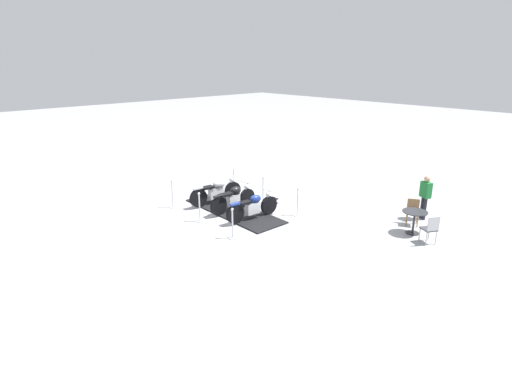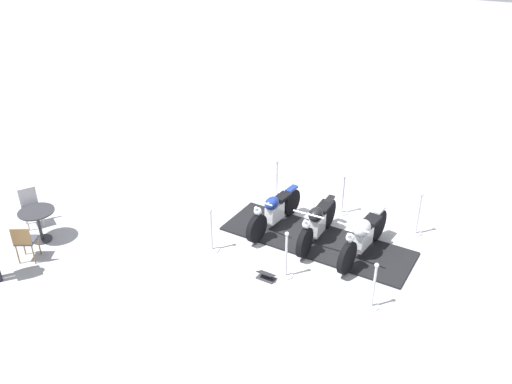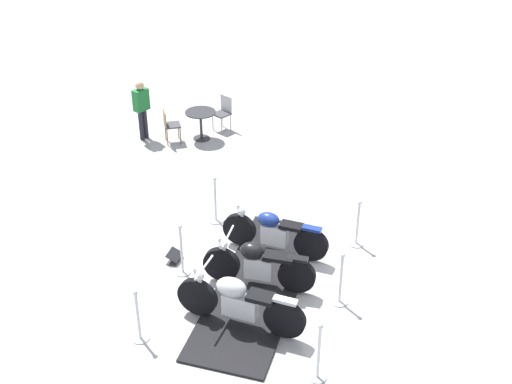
{
  "view_description": "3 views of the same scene",
  "coord_description": "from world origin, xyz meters",
  "px_view_note": "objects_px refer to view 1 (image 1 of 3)",
  "views": [
    {
      "loc": [
        -11.04,
        9.19,
        5.49
      ],
      "look_at": [
        -0.93,
        -0.29,
        0.93
      ],
      "focal_mm": 28.53,
      "sensor_mm": 36.0,
      "label": 1
    },
    {
      "loc": [
        3.64,
        -9.5,
        6.77
      ],
      "look_at": [
        -1.59,
        0.01,
        0.88
      ],
      "focal_mm": 36.76,
      "sensor_mm": 36.0,
      "label": 2
    },
    {
      "loc": [
        9.24,
        2.35,
        7.73
      ],
      "look_at": [
        -1.56,
        -0.46,
        1.07
      ],
      "focal_mm": 46.25,
      "sensor_mm": 36.0,
      "label": 3
    }
  ],
  "objects_px": {
    "motorcycle_chrome": "(217,191)",
    "stanchion_right_front": "(297,207)",
    "stanchion_left_front": "(233,229)",
    "stanchion_left_rear": "(173,198)",
    "motorcycle_black": "(234,198)",
    "stanchion_left_mid": "(200,212)",
    "cafe_chair_near_table": "(431,228)",
    "cafe_table": "(414,217)",
    "bystander_person": "(425,194)",
    "stanchion_right_mid": "(263,194)",
    "motorcycle_navy": "(253,206)",
    "info_placard": "(274,201)",
    "stanchion_right_rear": "(234,184)",
    "cafe_chair_across_table": "(413,210)"
  },
  "relations": [
    {
      "from": "motorcycle_navy",
      "to": "cafe_chair_near_table",
      "type": "distance_m",
      "value": 5.83
    },
    {
      "from": "motorcycle_navy",
      "to": "stanchion_left_mid",
      "type": "height_order",
      "value": "stanchion_left_mid"
    },
    {
      "from": "stanchion_left_mid",
      "to": "stanchion_left_front",
      "type": "height_order",
      "value": "stanchion_left_mid"
    },
    {
      "from": "motorcycle_chrome",
      "to": "stanchion_right_front",
      "type": "distance_m",
      "value": 3.32
    },
    {
      "from": "stanchion_left_front",
      "to": "stanchion_left_rear",
      "type": "xyz_separation_m",
      "value": [
        3.74,
        -0.13,
        0.08
      ]
    },
    {
      "from": "cafe_chair_near_table",
      "to": "cafe_chair_across_table",
      "type": "xyz_separation_m",
      "value": [
        1.12,
        -1.11,
        -0.01
      ]
    },
    {
      "from": "info_placard",
      "to": "cafe_chair_near_table",
      "type": "height_order",
      "value": "cafe_chair_near_table"
    },
    {
      "from": "stanchion_left_mid",
      "to": "cafe_chair_near_table",
      "type": "bearing_deg",
      "value": -147.25
    },
    {
      "from": "motorcycle_navy",
      "to": "bystander_person",
      "type": "distance_m",
      "value": 6.1
    },
    {
      "from": "stanchion_right_mid",
      "to": "cafe_chair_near_table",
      "type": "bearing_deg",
      "value": -170.05
    },
    {
      "from": "stanchion_left_front",
      "to": "bystander_person",
      "type": "bearing_deg",
      "value": -119.44
    },
    {
      "from": "stanchion_left_front",
      "to": "cafe_chair_near_table",
      "type": "bearing_deg",
      "value": -137.21
    },
    {
      "from": "motorcycle_chrome",
      "to": "stanchion_left_rear",
      "type": "distance_m",
      "value": 1.73
    },
    {
      "from": "motorcycle_black",
      "to": "stanchion_left_rear",
      "type": "height_order",
      "value": "stanchion_left_rear"
    },
    {
      "from": "motorcycle_black",
      "to": "stanchion_left_front",
      "type": "bearing_deg",
      "value": -131.69
    },
    {
      "from": "stanchion_left_mid",
      "to": "bystander_person",
      "type": "bearing_deg",
      "value": -131.5
    },
    {
      "from": "stanchion_left_rear",
      "to": "stanchion_right_mid",
      "type": "xyz_separation_m",
      "value": [
        -1.98,
        -2.93,
        -0.03
      ]
    },
    {
      "from": "cafe_chair_near_table",
      "to": "motorcycle_navy",
      "type": "bearing_deg",
      "value": 55.41
    },
    {
      "from": "stanchion_right_rear",
      "to": "stanchion_right_front",
      "type": "bearing_deg",
      "value": 177.98
    },
    {
      "from": "motorcycle_black",
      "to": "stanchion_left_mid",
      "type": "distance_m",
      "value": 1.53
    },
    {
      "from": "info_placard",
      "to": "cafe_table",
      "type": "relative_size",
      "value": 0.49
    },
    {
      "from": "cafe_table",
      "to": "bystander_person",
      "type": "height_order",
      "value": "bystander_person"
    },
    {
      "from": "motorcycle_chrome",
      "to": "bystander_person",
      "type": "xyz_separation_m",
      "value": [
        -6.32,
        -4.39,
        0.41
      ]
    },
    {
      "from": "stanchion_left_rear",
      "to": "stanchion_right_mid",
      "type": "bearing_deg",
      "value": -123.99
    },
    {
      "from": "motorcycle_black",
      "to": "cafe_table",
      "type": "relative_size",
      "value": 2.62
    },
    {
      "from": "motorcycle_chrome",
      "to": "info_placard",
      "type": "bearing_deg",
      "value": -34.4
    },
    {
      "from": "cafe_table",
      "to": "stanchion_right_rear",
      "type": "bearing_deg",
      "value": 10.91
    },
    {
      "from": "info_placard",
      "to": "cafe_table",
      "type": "bearing_deg",
      "value": 15.07
    },
    {
      "from": "motorcycle_navy",
      "to": "stanchion_right_rear",
      "type": "bearing_deg",
      "value": 67.85
    },
    {
      "from": "motorcycle_chrome",
      "to": "cafe_chair_across_table",
      "type": "relative_size",
      "value": 2.57
    },
    {
      "from": "info_placard",
      "to": "bystander_person",
      "type": "relative_size",
      "value": 0.25
    },
    {
      "from": "cafe_chair_across_table",
      "to": "stanchion_left_mid",
      "type": "bearing_deg",
      "value": -74.67
    },
    {
      "from": "motorcycle_navy",
      "to": "stanchion_left_rear",
      "type": "bearing_deg",
      "value": 121.32
    },
    {
      "from": "stanchion_right_rear",
      "to": "stanchion_left_rear",
      "type": "height_order",
      "value": "stanchion_left_rear"
    },
    {
      "from": "motorcycle_black",
      "to": "stanchion_right_front",
      "type": "xyz_separation_m",
      "value": [
        -1.93,
        -1.41,
        -0.19
      ]
    },
    {
      "from": "motorcycle_black",
      "to": "stanchion_left_mid",
      "type": "xyz_separation_m",
      "value": [
        0.05,
        1.52,
        -0.16
      ]
    },
    {
      "from": "stanchion_right_mid",
      "to": "stanchion_left_rear",
      "type": "bearing_deg",
      "value": 56.01
    },
    {
      "from": "stanchion_right_mid",
      "to": "bystander_person",
      "type": "distance_m",
      "value": 5.98
    },
    {
      "from": "cafe_chair_near_table",
      "to": "motorcycle_black",
      "type": "bearing_deg",
      "value": 50.99
    },
    {
      "from": "stanchion_left_mid",
      "to": "stanchion_left_rear",
      "type": "distance_m",
      "value": 1.87
    },
    {
      "from": "stanchion_right_mid",
      "to": "cafe_chair_across_table",
      "type": "distance_m",
      "value": 5.6
    },
    {
      "from": "stanchion_left_mid",
      "to": "bystander_person",
      "type": "height_order",
      "value": "bystander_person"
    },
    {
      "from": "motorcycle_navy",
      "to": "stanchion_right_rear",
      "type": "xyz_separation_m",
      "value": [
        2.93,
        -1.58,
        -0.13
      ]
    },
    {
      "from": "info_placard",
      "to": "bystander_person",
      "type": "height_order",
      "value": "bystander_person"
    },
    {
      "from": "motorcycle_black",
      "to": "cafe_table",
      "type": "height_order",
      "value": "motorcycle_black"
    },
    {
      "from": "motorcycle_black",
      "to": "cafe_chair_across_table",
      "type": "relative_size",
      "value": 2.35
    },
    {
      "from": "bystander_person",
      "to": "cafe_chair_near_table",
      "type": "bearing_deg",
      "value": 57.24
    },
    {
      "from": "stanchion_left_mid",
      "to": "info_placard",
      "type": "distance_m",
      "value": 3.32
    },
    {
      "from": "stanchion_right_rear",
      "to": "cafe_chair_near_table",
      "type": "height_order",
      "value": "stanchion_right_rear"
    },
    {
      "from": "stanchion_right_front",
      "to": "cafe_chair_across_table",
      "type": "distance_m",
      "value": 3.99
    }
  ]
}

